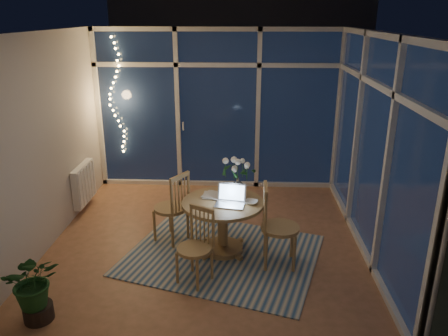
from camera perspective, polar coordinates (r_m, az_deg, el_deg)
The scene contains 25 objects.
floor at distance 5.77m, azimuth -1.94°, elevation -9.39°, with size 4.00×4.00×0.00m, color brown.
ceiling at distance 5.05m, azimuth -2.30°, elevation 17.37°, with size 4.00×4.00×0.00m, color white.
wall_back at distance 7.20m, azimuth -0.80°, elevation 7.60°, with size 4.00×0.04×2.60m, color beige.
wall_front at distance 3.41m, azimuth -4.87°, elevation -6.51°, with size 4.00×0.04×2.60m, color beige.
wall_left at distance 5.78m, azimuth -22.30°, elevation 3.12°, with size 0.04×4.00×2.60m, color beige.
wall_right at distance 5.48m, azimuth 19.26°, elevation 2.63°, with size 0.04×4.00×2.60m, color beige.
window_wall_back at distance 7.16m, azimuth -0.82°, elevation 7.54°, with size 4.00×0.10×2.60m, color silver.
window_wall_right at distance 5.47m, azimuth 18.86°, elevation 2.64°, with size 0.10×4.00×2.60m, color silver.
radiator at distance 6.82m, azimuth -17.84°, elevation -1.96°, with size 0.10×0.70×0.58m, color white.
fairy_lights at distance 7.33m, azimuth -14.02°, elevation 9.03°, with size 0.24×0.10×1.85m, color #F6C162, non-canonical shape.
garden_patio at distance 10.43m, azimuth 2.98°, elevation 3.67°, with size 12.00×6.00×0.10m, color black.
garden_fence at distance 10.71m, azimuth 0.36°, elevation 9.39°, with size 11.00×0.08×1.80m, color #3B2915.
neighbour_roof at distance 13.54m, azimuth 2.24°, elevation 17.05°, with size 7.00×3.00×2.20m, color #373A42.
garden_shrubs at distance 8.84m, azimuth -5.42°, elevation 4.11°, with size 0.90×0.90×0.90m, color black.
rug at distance 5.44m, azimuth -0.21°, elevation -11.25°, with size 2.21×1.77×0.01m, color beige.
dining_table at distance 5.37m, azimuth -0.16°, elevation -7.69°, with size 0.98×0.98×0.67m, color #9F7447.
chair_left at distance 5.60m, azimuth -7.01°, elevation -4.99°, with size 0.44×0.44×0.96m, color #9F7447.
chair_right at distance 5.06m, azimuth 7.36°, elevation -7.50°, with size 0.47×0.47×1.01m, color #9F7447.
chair_front at distance 4.76m, azimuth -3.92°, elevation -10.29°, with size 0.40×0.40×0.86m, color #9F7447.
laptop at distance 5.08m, azimuth 0.77°, elevation -3.61°, with size 0.34×0.29×0.25m, color silver, non-canonical shape.
flower_vase at distance 5.38m, azimuth 1.78°, elevation -2.49°, with size 0.20×0.20×0.21m, color white.
bowl at distance 5.17m, azimuth 3.56°, elevation -4.49°, with size 0.15×0.15×0.04m, color silver.
newspapers at distance 5.34m, azimuth -0.62°, elevation -3.73°, with size 0.33×0.26×0.02m, color silver.
phone at distance 5.07m, azimuth 0.29°, elevation -5.12°, with size 0.11×0.06×0.01m, color black.
potted_plant at distance 4.60m, azimuth -23.56°, elevation -13.91°, with size 0.54×0.47×0.76m, color #18451D.
Camera 1 is at (0.43, -5.03, 2.79)m, focal length 35.00 mm.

